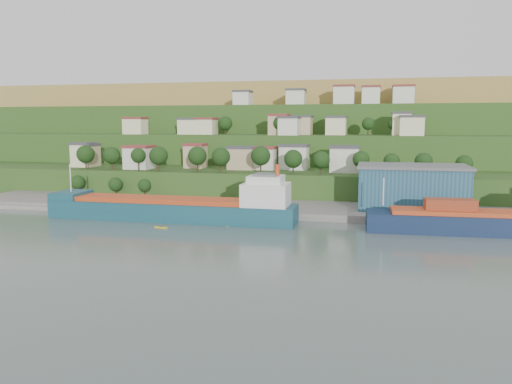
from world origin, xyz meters
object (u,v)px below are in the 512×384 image
(caravan, at_px, (77,198))
(kayak_orange, at_px, (232,225))
(warehouse, at_px, (412,187))
(cargo_ship_near, at_px, (179,210))
(cargo_ship_far, at_px, (503,224))

(caravan, xyz_separation_m, kayak_orange, (57.57, -18.85, -2.41))
(caravan, bearing_deg, warehouse, -17.78)
(cargo_ship_near, distance_m, kayak_orange, 17.64)
(cargo_ship_near, bearing_deg, caravan, 160.59)
(cargo_ship_near, relative_size, kayak_orange, 24.49)
(warehouse, distance_m, kayak_orange, 54.66)
(cargo_ship_near, bearing_deg, warehouse, 19.22)
(cargo_ship_near, height_order, cargo_ship_far, cargo_ship_near)
(warehouse, relative_size, caravan, 5.10)
(cargo_ship_near, bearing_deg, cargo_ship_far, 0.38)
(cargo_ship_near, relative_size, warehouse, 2.26)
(warehouse, xyz_separation_m, caravan, (-104.21, -8.44, -5.81))
(kayak_orange, bearing_deg, cargo_ship_near, 143.26)
(cargo_ship_far, relative_size, caravan, 9.96)
(cargo_ship_far, relative_size, kayak_orange, 21.13)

